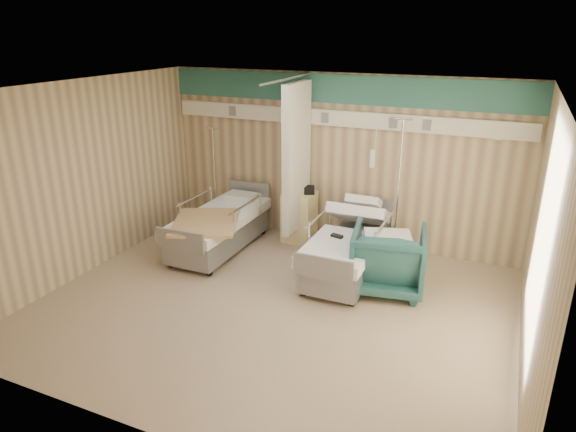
{
  "coord_description": "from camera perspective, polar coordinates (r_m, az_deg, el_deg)",
  "views": [
    {
      "loc": [
        2.58,
        -5.36,
        3.48
      ],
      "look_at": [
        -0.05,
        0.6,
        1.06
      ],
      "focal_mm": 32.0,
      "sensor_mm": 36.0,
      "label": 1
    }
  ],
  "objects": [
    {
      "name": "bed_left",
      "position": [
        8.48,
        -7.67,
        -1.72
      ],
      "size": [
        1.0,
        2.16,
        0.63
      ],
      "primitive_type": null,
      "color": "white",
      "rests_on": "ground"
    },
    {
      "name": "iv_stand_right",
      "position": [
        8.22,
        11.77,
        -1.64
      ],
      "size": [
        0.4,
        0.4,
        2.23
      ],
      "rotation": [
        0.0,
        0.0,
        0.15
      ],
      "color": "silver",
      "rests_on": "ground"
    },
    {
      "name": "call_remote",
      "position": [
        7.39,
        5.46,
        -2.22
      ],
      "size": [
        0.19,
        0.12,
        0.04
      ],
      "primitive_type": "cube",
      "rotation": [
        0.0,
        0.0,
        -0.24
      ],
      "color": "black",
      "rests_on": "bed_right"
    },
    {
      "name": "toiletry_bag",
      "position": [
        8.55,
        2.14,
        2.92
      ],
      "size": [
        0.28,
        0.24,
        0.13
      ],
      "primitive_type": "cube",
      "rotation": [
        0.0,
        0.0,
        0.42
      ],
      "color": "black",
      "rests_on": "bedside_cabinet"
    },
    {
      "name": "waffle_blanket",
      "position": [
        7.06,
        11.14,
        -1.03
      ],
      "size": [
        0.77,
        0.73,
        0.07
      ],
      "primitive_type": "cube",
      "rotation": [
        0.0,
        0.0,
        3.46
      ],
      "color": "white",
      "rests_on": "visitor_armchair"
    },
    {
      "name": "ground",
      "position": [
        6.89,
        -1.63,
        -9.94
      ],
      "size": [
        6.0,
        5.0,
        0.0
      ],
      "primitive_type": "cube",
      "color": "gray",
      "rests_on": "ground"
    },
    {
      "name": "iv_stand_left",
      "position": [
        9.44,
        -7.98,
        0.98
      ],
      "size": [
        0.33,
        0.33,
        1.84
      ],
      "rotation": [
        0.0,
        0.0,
        -0.08
      ],
      "color": "silver",
      "rests_on": "ground"
    },
    {
      "name": "room_walls",
      "position": [
        6.4,
        -1.06,
        5.74
      ],
      "size": [
        6.04,
        5.04,
        2.82
      ],
      "color": "tan",
      "rests_on": "ground"
    },
    {
      "name": "white_cup",
      "position": [
        8.68,
        0.2,
        3.19
      ],
      "size": [
        0.1,
        0.1,
        0.12
      ],
      "primitive_type": "cylinder",
      "rotation": [
        0.0,
        0.0,
        -0.25
      ],
      "color": "white",
      "rests_on": "bedside_cabinet"
    },
    {
      "name": "bed_right",
      "position": [
        7.64,
        6.64,
        -4.24
      ],
      "size": [
        1.0,
        2.16,
        0.63
      ],
      "primitive_type": null,
      "color": "white",
      "rests_on": "ground"
    },
    {
      "name": "tan_blanket",
      "position": [
        7.97,
        -9.15,
        -0.69
      ],
      "size": [
        1.36,
        1.49,
        0.04
      ],
      "primitive_type": "cube",
      "rotation": [
        0.0,
        0.0,
        0.41
      ],
      "color": "tan",
      "rests_on": "bed_left"
    },
    {
      "name": "visitor_armchair",
      "position": [
        7.24,
        11.07,
        -4.72
      ],
      "size": [
        1.14,
        1.16,
        0.91
      ],
      "primitive_type": "imported",
      "rotation": [
        0.0,
        0.0,
        3.32
      ],
      "color": "#205152",
      "rests_on": "ground"
    },
    {
      "name": "bedside_cabinet",
      "position": [
        8.74,
        1.26,
        -0.08
      ],
      "size": [
        0.5,
        0.48,
        0.85
      ],
      "primitive_type": "cube",
      "color": "#F1E097",
      "rests_on": "ground"
    }
  ]
}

